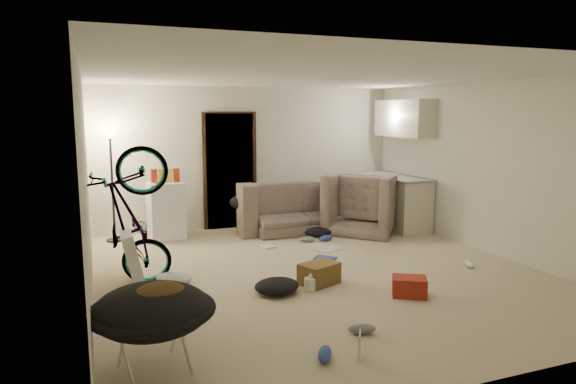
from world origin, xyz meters
name	(u,v)px	position (x,y,z in m)	size (l,w,h in m)	color
floor	(318,272)	(0.00, 0.00, -0.01)	(5.50, 6.00, 0.02)	beige
ceiling	(320,75)	(0.00, 0.00, 2.51)	(5.50, 6.00, 0.02)	white
wall_back	(250,157)	(0.00, 3.01, 1.25)	(5.50, 0.02, 2.50)	silver
wall_front	(491,224)	(0.00, -3.01, 1.25)	(5.50, 0.02, 2.50)	silver
wall_left	(86,188)	(-2.76, 0.00, 1.25)	(0.02, 6.00, 2.50)	silver
wall_right	(492,168)	(2.76, 0.00, 1.25)	(0.02, 6.00, 2.50)	silver
doorway	(230,171)	(-0.40, 2.97, 1.02)	(0.85, 0.10, 2.04)	black
door_trim	(230,171)	(-0.40, 2.94, 1.02)	(0.97, 0.04, 2.10)	black
floor_lamp	(111,160)	(-2.40, 2.65, 1.31)	(0.28, 0.28, 1.81)	black
kitchen_counter	(395,202)	(2.43, 2.00, 0.44)	(0.60, 1.50, 0.88)	beige
counter_top	(396,177)	(2.43, 2.00, 0.90)	(0.64, 1.54, 0.04)	gray
kitchen_uppers	(404,118)	(2.56, 2.00, 1.95)	(0.38, 1.40, 0.65)	beige
sofa	(297,210)	(0.69, 2.45, 0.33)	(2.26, 0.88, 0.66)	#333932
armchair	(366,209)	(1.77, 1.91, 0.38)	(1.16, 1.02, 0.76)	#333932
bicycle	(132,251)	(-2.30, 0.22, 0.45)	(0.60, 1.71, 0.90)	black
book_asset	(359,361)	(-0.69, -2.36, 0.01)	(0.16, 0.22, 0.02)	maroon
mini_fridge	(166,210)	(-1.59, 2.55, 0.46)	(0.55, 0.55, 0.93)	white
snack_box_0	(154,179)	(-1.76, 2.55, 1.00)	(0.10, 0.07, 0.30)	maroon
snack_box_1	(162,178)	(-1.64, 2.55, 1.00)	(0.10, 0.07, 0.30)	#BA7C17
snack_box_2	(169,178)	(-1.52, 2.55, 1.00)	(0.10, 0.07, 0.30)	yellow
snack_box_3	(177,178)	(-1.40, 2.55, 1.00)	(0.10, 0.07, 0.30)	maroon
saucer_chair	(153,321)	(-2.30, -1.91, 0.42)	(1.00, 1.00, 0.71)	silver
hoodie	(159,297)	(-2.25, -1.94, 0.62)	(0.48, 0.40, 0.22)	#4A3519
sofa_drape	(246,202)	(-0.26, 2.45, 0.54)	(0.56, 0.46, 0.28)	black
tv_box	(132,256)	(-2.30, 0.34, 0.35)	(0.13, 1.07, 0.71)	silver
drink_case_a	(319,274)	(-0.19, -0.45, 0.13)	(0.45, 0.32, 0.26)	brown
drink_case_b	(409,287)	(0.59, -1.19, 0.11)	(0.37, 0.28, 0.22)	maroon
juicer	(310,283)	(-0.38, -0.62, 0.09)	(0.15, 0.15, 0.21)	beige
newspaper	(323,247)	(0.58, 1.11, 0.00)	(0.46, 0.60, 0.01)	beige
book_blue	(325,258)	(0.32, 0.48, 0.01)	(0.21, 0.29, 0.03)	#2A419A
book_white	(268,246)	(-0.22, 1.41, 0.01)	(0.19, 0.25, 0.02)	silver
shoe_0	(326,238)	(0.77, 1.42, 0.05)	(0.26, 0.11, 0.10)	#2A419A
shoe_1	(307,239)	(0.47, 1.48, 0.05)	(0.25, 0.10, 0.09)	slate
shoe_2	(325,354)	(-0.95, -2.23, 0.05)	(0.28, 0.11, 0.10)	#2A419A
shoe_3	(362,329)	(-0.41, -1.89, 0.05)	(0.26, 0.11, 0.10)	slate
shoe_4	(469,264)	(1.96, -0.56, 0.04)	(0.24, 0.10, 0.09)	white
clothes_lump_a	(277,286)	(-0.78, -0.57, 0.08)	(0.52, 0.45, 0.17)	black
clothes_lump_b	(318,231)	(0.80, 1.80, 0.08)	(0.49, 0.43, 0.15)	black
clothes_lump_c	(174,278)	(-1.83, 0.19, 0.07)	(0.46, 0.39, 0.14)	silver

